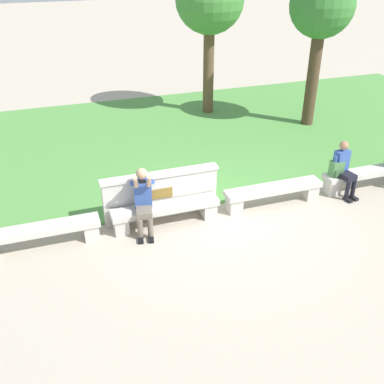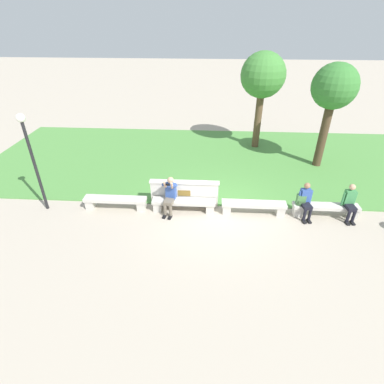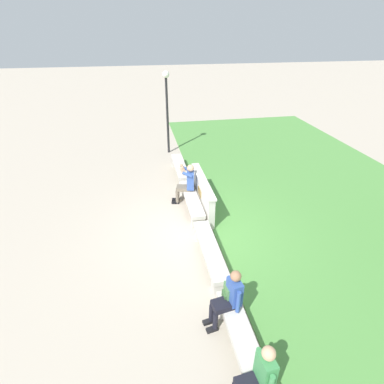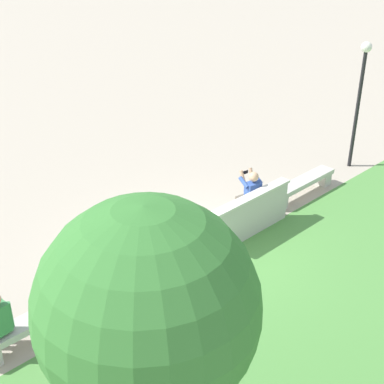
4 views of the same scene
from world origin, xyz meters
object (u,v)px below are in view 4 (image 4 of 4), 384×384
object	(u,v)px
bench_mid	(153,262)
lamp_post	(361,86)
bench_far	(41,321)
bench_near	(237,219)
bench_main	(302,185)
person_distant	(75,282)
backpack	(84,283)
person_photographer	(249,194)
tree_behind_wall	(148,319)

from	to	relation	value
bench_mid	lamp_post	xyz separation A→B (m)	(-7.37, -0.15, 2.00)
bench_far	lamp_post	distance (m)	10.02
bench_near	lamp_post	bearing A→B (deg)	-178.26
bench_mid	bench_far	world-z (taller)	same
bench_main	person_distant	bearing A→B (deg)	-0.57
backpack	bench_main	bearing A→B (deg)	179.99
bench_far	person_distant	size ratio (longest dim) A/B	1.76
bench_main	bench_mid	world-z (taller)	same
lamp_post	backpack	bearing A→B (deg)	0.96
backpack	bench_mid	bearing A→B (deg)	179.97
person_distant	bench_far	bearing A→B (deg)	4.95
person_photographer	lamp_post	world-z (taller)	lamp_post
bench_near	person_distant	xyz separation A→B (m)	(4.13, -0.07, 0.36)
tree_behind_wall	bench_far	bearing A→B (deg)	-102.57
person_photographer	tree_behind_wall	size ratio (longest dim) A/B	0.30
tree_behind_wall	bench_main	bearing A→B (deg)	-153.75
bench_mid	backpack	xyz separation A→B (m)	(1.56, -0.00, 0.32)
backpack	person_photographer	bearing A→B (deg)	-179.03
person_photographer	bench_main	bearing A→B (deg)	177.80
bench_near	backpack	size ratio (longest dim) A/B	5.18
person_distant	bench_main	bearing A→B (deg)	179.43
bench_mid	person_photographer	distance (m)	2.94
tree_behind_wall	lamp_post	bearing A→B (deg)	-158.56
bench_near	backpack	distance (m)	4.01
person_photographer	lamp_post	xyz separation A→B (m)	(-4.47, -0.07, 1.57)
person_distant	tree_behind_wall	world-z (taller)	tree_behind_wall
bench_main	person_photographer	distance (m)	2.03
backpack	tree_behind_wall	bearing A→B (deg)	66.19
bench_mid	backpack	size ratio (longest dim) A/B	5.18
bench_main	bench_far	xyz separation A→B (m)	(7.33, 0.00, 0.00)
bench_near	bench_far	size ratio (longest dim) A/B	1.00
bench_main	person_distant	xyz separation A→B (m)	(6.58, -0.07, 0.36)
bench_main	bench_near	size ratio (longest dim) A/B	1.00
bench_far	person_distant	world-z (taller)	person_distant
bench_far	person_distant	distance (m)	0.84
lamp_post	bench_far	bearing A→B (deg)	0.88
bench_near	person_photographer	distance (m)	0.64
person_distant	tree_behind_wall	bearing A→B (deg)	68.11
bench_near	tree_behind_wall	size ratio (longest dim) A/B	0.50
person_distant	backpack	world-z (taller)	person_distant
bench_mid	person_distant	bearing A→B (deg)	-2.21
bench_main	lamp_post	bearing A→B (deg)	-176.54
bench_far	tree_behind_wall	xyz separation A→B (m)	(0.91, 4.06, 3.10)
bench_far	person_distant	xyz separation A→B (m)	(-0.75, -0.07, 0.36)
bench_far	lamp_post	size ratio (longest dim) A/B	0.64
bench_main	person_photographer	size ratio (longest dim) A/B	1.68
bench_main	lamp_post	size ratio (longest dim) A/B	0.64
person_photographer	tree_behind_wall	xyz separation A→B (m)	(6.26, 4.14, 2.67)
bench_far	person_distant	bearing A→B (deg)	-175.05
tree_behind_wall	lamp_post	size ratio (longest dim) A/B	1.28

